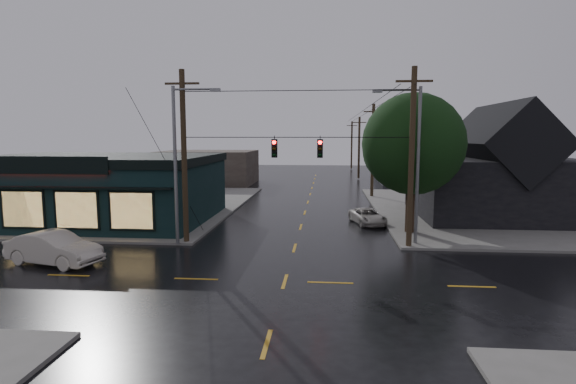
# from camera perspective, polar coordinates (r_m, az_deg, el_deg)

# --- Properties ---
(ground_plane) EXTENTS (160.00, 160.00, 0.00)m
(ground_plane) POSITION_cam_1_polar(r_m,az_deg,el_deg) (20.17, -0.41, -11.29)
(ground_plane) COLOR black
(sidewalk_nw) EXTENTS (28.00, 28.00, 0.15)m
(sidewalk_nw) POSITION_cam_1_polar(r_m,az_deg,el_deg) (45.16, -23.97, -1.51)
(sidewalk_nw) COLOR #62615B
(sidewalk_nw) RESTS_ON ground
(sidewalk_ne) EXTENTS (28.00, 28.00, 0.15)m
(sidewalk_ne) POSITION_cam_1_polar(r_m,az_deg,el_deg) (43.55, 29.62, -2.13)
(sidewalk_ne) COLOR #62615B
(sidewalk_ne) RESTS_ON ground
(pizza_shop) EXTENTS (16.30, 12.34, 4.90)m
(pizza_shop) POSITION_cam_1_polar(r_m,az_deg,el_deg) (36.33, -22.61, 0.55)
(pizza_shop) COLOR black
(pizza_shop) RESTS_ON ground
(ne_building) EXTENTS (12.60, 11.60, 8.75)m
(ne_building) POSITION_cam_1_polar(r_m,az_deg,el_deg) (38.44, 25.09, 3.62)
(ne_building) COLOR black
(ne_building) RESTS_ON ground
(corner_tree) EXTENTS (6.52, 6.52, 8.98)m
(corner_tree) POSITION_cam_1_polar(r_m,az_deg,el_deg) (29.93, 15.60, 5.86)
(corner_tree) COLOR black
(corner_tree) RESTS_ON ground
(utility_pole_nw) EXTENTS (2.00, 0.32, 10.15)m
(utility_pole_nw) POSITION_cam_1_polar(r_m,az_deg,el_deg) (27.61, -12.75, -6.40)
(utility_pole_nw) COLOR #332716
(utility_pole_nw) RESTS_ON ground
(utility_pole_ne) EXTENTS (2.00, 0.32, 10.15)m
(utility_pole_ne) POSITION_cam_1_polar(r_m,az_deg,el_deg) (26.75, 15.05, -6.90)
(utility_pole_ne) COLOR #332716
(utility_pole_ne) RESTS_ON ground
(utility_pole_far_a) EXTENTS (2.00, 0.32, 9.65)m
(utility_pole_far_a) POSITION_cam_1_polar(r_m,az_deg,el_deg) (47.71, 10.57, -0.68)
(utility_pole_far_a) COLOR #332716
(utility_pole_far_a) RESTS_ON ground
(utility_pole_far_b) EXTENTS (2.00, 0.32, 9.15)m
(utility_pole_far_b) POSITION_cam_1_polar(r_m,az_deg,el_deg) (67.52, 8.93, 1.62)
(utility_pole_far_b) COLOR #332716
(utility_pole_far_b) RESTS_ON ground
(utility_pole_far_c) EXTENTS (2.00, 0.32, 9.15)m
(utility_pole_far_c) POSITION_cam_1_polar(r_m,az_deg,el_deg) (87.41, 8.03, 2.87)
(utility_pole_far_c) COLOR #332716
(utility_pole_far_c) RESTS_ON ground
(span_signal_assembly) EXTENTS (13.00, 0.48, 1.23)m
(span_signal_assembly) POSITION_cam_1_polar(r_m,az_deg,el_deg) (25.62, 1.16, 5.62)
(span_signal_assembly) COLOR black
(span_signal_assembly) RESTS_ON ground
(streetlight_nw) EXTENTS (5.40, 0.30, 9.15)m
(streetlight_nw) POSITION_cam_1_polar(r_m,az_deg,el_deg) (27.05, -13.81, -6.71)
(streetlight_nw) COLOR slate
(streetlight_nw) RESTS_ON ground
(streetlight_ne) EXTENTS (5.40, 0.30, 9.15)m
(streetlight_ne) POSITION_cam_1_polar(r_m,az_deg,el_deg) (27.51, 15.83, -6.54)
(streetlight_ne) COLOR slate
(streetlight_ne) RESTS_ON ground
(bg_building_west) EXTENTS (12.00, 10.00, 4.40)m
(bg_building_west) POSITION_cam_1_polar(r_m,az_deg,el_deg) (61.27, -10.01, 3.11)
(bg_building_west) COLOR #392C29
(bg_building_west) RESTS_ON ground
(bg_building_east) EXTENTS (14.00, 12.00, 5.60)m
(bg_building_east) POSITION_cam_1_polar(r_m,az_deg,el_deg) (65.71, 17.47, 3.68)
(bg_building_east) COLOR #222327
(bg_building_east) RESTS_ON ground
(sedan_cream) EXTENTS (5.22, 2.91, 1.63)m
(sedan_cream) POSITION_cam_1_polar(r_m,az_deg,el_deg) (25.37, -27.61, -6.35)
(sedan_cream) COLOR #BCB4A5
(sedan_cream) RESTS_ON ground
(suv_silver) EXTENTS (2.81, 4.39, 1.13)m
(suv_silver) POSITION_cam_1_polar(r_m,az_deg,el_deg) (33.21, 10.09, -3.06)
(suv_silver) COLOR #B1ACA4
(suv_silver) RESTS_ON ground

